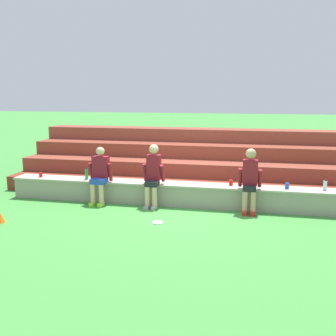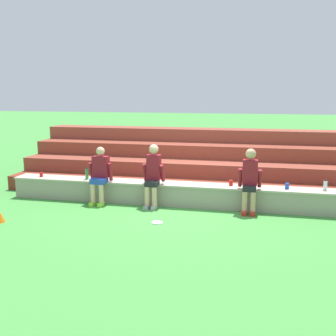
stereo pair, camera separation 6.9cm
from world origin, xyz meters
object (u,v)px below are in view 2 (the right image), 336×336
person_far_left (100,174)px  plastic_cup_right_end (41,174)px  plastic_cup_left_end (287,186)px  water_bottle_mid_left (87,174)px  water_bottle_mid_right (325,185)px  person_left_of_center (153,174)px  frisbee (157,223)px  person_center (250,179)px  plastic_cup_middle (231,183)px

person_far_left → plastic_cup_right_end: person_far_left is taller
person_far_left → plastic_cup_left_end: 4.16m
water_bottle_mid_left → water_bottle_mid_right: size_ratio=1.24×
water_bottle_mid_left → plastic_cup_right_end: size_ratio=2.39×
person_far_left → water_bottle_mid_right: (4.92, 0.33, -0.09)m
plastic_cup_left_end → water_bottle_mid_right: bearing=4.0°
water_bottle_mid_left → plastic_cup_right_end: (-1.20, 0.00, -0.07)m
person_left_of_center → frisbee: person_left_of_center is taller
person_left_of_center → person_center: size_ratio=1.02×
person_center → plastic_cup_right_end: size_ratio=12.03×
plastic_cup_right_end → plastic_cup_left_end: plastic_cup_left_end is taller
person_far_left → frisbee: (1.62, -1.09, -0.68)m
plastic_cup_right_end → frisbee: 3.56m
person_far_left → person_left_of_center: bearing=1.4°
person_far_left → person_center: size_ratio=0.95×
plastic_cup_left_end → water_bottle_mid_left: bearing=-179.6°
person_left_of_center → water_bottle_mid_left: person_left_of_center is taller
plastic_cup_right_end → frisbee: bearing=-22.3°
person_far_left → water_bottle_mid_right: person_far_left is taller
person_left_of_center → plastic_cup_middle: person_left_of_center is taller
plastic_cup_middle → plastic_cup_left_end: (1.19, -0.06, 0.00)m
person_far_left → plastic_cup_right_end: bearing=171.4°
plastic_cup_left_end → person_far_left: bearing=-176.2°
plastic_cup_left_end → frisbee: 2.92m
person_center → plastic_cup_right_end: (-5.00, 0.24, -0.18)m
water_bottle_mid_left → frisbee: (2.05, -1.33, -0.62)m
person_left_of_center → plastic_cup_right_end: person_left_of_center is taller
person_left_of_center → water_bottle_mid_left: (-1.68, 0.21, -0.11)m
plastic_cup_right_end → plastic_cup_middle: bearing=1.1°
person_left_of_center → water_bottle_mid_right: person_left_of_center is taller
person_left_of_center → frisbee: (0.37, -1.12, -0.73)m
person_left_of_center → frisbee: bearing=-71.5°
plastic_cup_right_end → plastic_cup_left_end: (5.78, 0.03, 0.01)m
water_bottle_mid_left → plastic_cup_middle: 3.39m
plastic_cup_left_end → person_center: bearing=-161.1°
water_bottle_mid_left → frisbee: size_ratio=1.24×
person_far_left → water_bottle_mid_right: size_ratio=5.95×
water_bottle_mid_right → plastic_cup_middle: size_ratio=1.80×
person_far_left → plastic_cup_middle: size_ratio=10.74×
plastic_cup_middle → plastic_cup_left_end: bearing=-2.8°
plastic_cup_middle → frisbee: plastic_cup_middle is taller
person_left_of_center → water_bottle_mid_right: size_ratio=6.35×
plastic_cup_middle → plastic_cup_left_end: plastic_cup_left_end is taller
plastic_cup_middle → plastic_cup_right_end: bearing=-178.9°
person_center → plastic_cup_middle: (-0.41, 0.33, -0.18)m
person_left_of_center → person_center: person_left_of_center is taller
water_bottle_mid_right → frisbee: 3.64m
person_center → plastic_cup_right_end: bearing=177.3°
water_bottle_mid_left → person_left_of_center: bearing=-7.2°
water_bottle_mid_right → plastic_cup_middle: water_bottle_mid_right is taller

